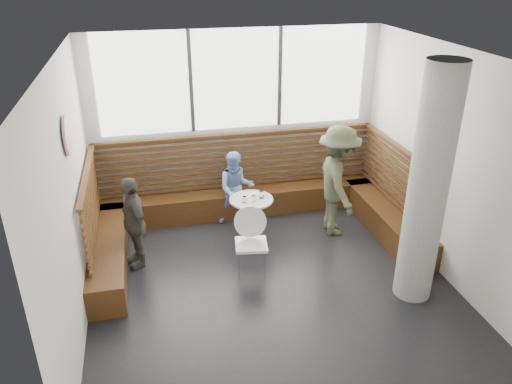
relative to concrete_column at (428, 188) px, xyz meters
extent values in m
cube|color=silver|center=(-1.85, 0.60, 0.00)|extent=(5.00, 5.00, 3.20)
cube|color=black|center=(-1.85, 0.60, -1.60)|extent=(5.00, 5.00, 0.01)
cube|color=white|center=(-1.85, 0.60, 1.60)|extent=(5.00, 5.00, 0.01)
cube|color=white|center=(-1.85, 3.08, 0.77)|extent=(4.50, 0.02, 1.65)
cube|color=#3F3F42|center=(-2.60, 3.06, 0.77)|extent=(0.06, 0.04, 1.65)
cube|color=#3F3F42|center=(-1.10, 3.06, 0.77)|extent=(0.06, 0.04, 1.65)
cube|color=#402610|center=(-1.85, 2.85, -1.38)|extent=(5.00, 0.50, 0.45)
cube|color=#402610|center=(-4.10, 1.85, -1.38)|extent=(0.50, 2.50, 0.45)
cube|color=#402610|center=(0.40, 1.85, -1.38)|extent=(0.50, 2.50, 0.45)
cube|color=#452811|center=(-1.85, 3.02, -0.65)|extent=(4.88, 0.08, 0.98)
cube|color=#452811|center=(-4.27, 1.85, -0.65)|extent=(0.08, 2.38, 0.98)
cube|color=#452811|center=(0.57, 1.85, -0.65)|extent=(0.08, 2.38, 0.98)
cylinder|color=gray|center=(0.00, 0.00, 0.00)|extent=(0.50, 0.50, 3.20)
cylinder|color=white|center=(-4.31, 1.00, 0.70)|extent=(0.03, 0.50, 0.50)
cylinder|color=silver|center=(-1.85, 1.93, -1.59)|extent=(0.44, 0.44, 0.02)
cylinder|color=silver|center=(-1.85, 1.93, -1.24)|extent=(0.06, 0.06, 0.69)
cylinder|color=#B7B7BA|center=(-1.85, 1.93, -0.89)|extent=(0.70, 0.70, 0.03)
cube|color=white|center=(-2.07, 0.95, -1.12)|extent=(0.45, 0.43, 0.04)
cylinder|color=white|center=(-2.07, 1.15, -0.85)|extent=(0.47, 0.11, 0.47)
cylinder|color=silver|center=(-2.25, 0.79, -1.37)|extent=(0.02, 0.02, 0.46)
cylinder|color=silver|center=(-1.89, 0.79, -1.37)|extent=(0.02, 0.02, 0.46)
cylinder|color=silver|center=(-2.25, 1.11, -1.37)|extent=(0.02, 0.02, 0.46)
cylinder|color=silver|center=(-1.89, 1.11, -1.37)|extent=(0.02, 0.02, 0.46)
imported|color=#474D33|center=(-0.43, 1.84, -0.67)|extent=(0.79, 1.26, 1.86)
imported|color=#81A3E0|center=(-1.98, 2.55, -0.95)|extent=(0.66, 0.53, 1.29)
imported|color=#4C4B45|center=(-3.70, 1.60, -0.89)|extent=(0.60, 0.90, 1.43)
cylinder|color=white|center=(-1.93, 2.04, -0.87)|extent=(0.19, 0.19, 0.01)
cylinder|color=white|center=(-1.77, 2.09, -0.87)|extent=(0.19, 0.19, 0.01)
cylinder|color=white|center=(-1.98, 1.83, -0.82)|extent=(0.07, 0.07, 0.10)
cylinder|color=white|center=(-1.83, 1.85, -0.83)|extent=(0.06, 0.06, 0.10)
cylinder|color=white|center=(-1.68, 1.94, -0.82)|extent=(0.08, 0.08, 0.12)
cube|color=#A5C64C|center=(-1.80, 1.76, -0.87)|extent=(0.22, 0.19, 0.00)
camera|label=1|loc=(-3.38, -5.03, 2.66)|focal=35.00mm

